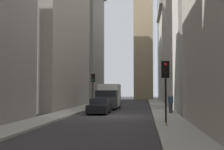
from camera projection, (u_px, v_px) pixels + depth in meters
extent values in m
plane|color=#302D30|center=(112.00, 116.00, 25.94)|extent=(135.00, 135.00, 0.00)
cube|color=#A8A399|center=(60.00, 115.00, 26.42)|extent=(90.00, 2.20, 0.14)
cube|color=#A8A399|center=(166.00, 116.00, 25.46)|extent=(90.00, 2.20, 0.14)
cube|color=#A8A091|center=(189.00, 48.00, 55.30)|extent=(14.56, 10.00, 19.14)
cube|color=gray|center=(159.00, 13.00, 56.16)|extent=(14.56, 0.50, 0.60)
cube|color=gray|center=(73.00, 40.00, 57.39)|extent=(13.68, 10.00, 22.83)
cube|color=gray|center=(36.00, 0.00, 38.21)|extent=(18.56, 10.00, 26.53)
cube|color=#9E8966|center=(143.00, 43.00, 69.16)|extent=(4.19, 4.19, 25.22)
cube|color=silver|center=(110.00, 95.00, 36.49)|extent=(4.60, 2.25, 2.60)
cube|color=#38383D|center=(106.00, 99.00, 33.29)|extent=(1.90, 2.25, 1.90)
cube|color=black|center=(106.00, 93.00, 33.32)|extent=(1.92, 2.09, 0.64)
cylinder|color=black|center=(116.00, 106.00, 33.15)|extent=(0.88, 0.28, 0.88)
cylinder|color=black|center=(97.00, 106.00, 33.36)|extent=(0.88, 0.28, 0.88)
cylinder|color=black|center=(119.00, 104.00, 37.72)|extent=(0.88, 0.28, 0.88)
cylinder|color=black|center=(103.00, 104.00, 37.93)|extent=(0.88, 0.28, 0.88)
cube|color=black|center=(100.00, 108.00, 28.28)|extent=(4.30, 1.78, 0.70)
cube|color=black|center=(100.00, 101.00, 28.51)|extent=(2.10, 1.58, 0.54)
cylinder|color=black|center=(106.00, 111.00, 26.85)|extent=(0.64, 0.22, 0.64)
cylinder|color=black|center=(88.00, 111.00, 27.01)|extent=(0.64, 0.22, 0.64)
cylinder|color=black|center=(110.00, 109.00, 29.53)|extent=(0.64, 0.22, 0.64)
cylinder|color=black|center=(94.00, 109.00, 29.70)|extent=(0.64, 0.22, 0.64)
cylinder|color=black|center=(166.00, 99.00, 19.67)|extent=(0.12, 0.12, 2.94)
cube|color=black|center=(166.00, 69.00, 19.76)|extent=(0.28, 0.32, 0.90)
cube|color=black|center=(165.00, 69.00, 19.91)|extent=(0.03, 0.52, 1.10)
sphere|color=red|center=(166.00, 64.00, 19.61)|extent=(0.20, 0.20, 0.20)
sphere|color=black|center=(166.00, 69.00, 19.60)|extent=(0.20, 0.20, 0.20)
sphere|color=black|center=(166.00, 74.00, 19.59)|extent=(0.20, 0.20, 0.20)
cylinder|color=black|center=(93.00, 93.00, 40.52)|extent=(0.12, 0.12, 3.15)
cube|color=black|center=(93.00, 78.00, 40.61)|extent=(0.28, 0.32, 0.90)
cube|color=black|center=(93.00, 78.00, 40.76)|extent=(0.03, 0.52, 1.10)
sphere|color=black|center=(93.00, 76.00, 40.47)|extent=(0.20, 0.20, 0.20)
sphere|color=black|center=(93.00, 78.00, 40.45)|extent=(0.20, 0.20, 0.20)
sphere|color=green|center=(93.00, 80.00, 40.44)|extent=(0.20, 0.20, 0.20)
cylinder|color=#33333D|center=(172.00, 108.00, 27.35)|extent=(0.16, 0.16, 0.90)
cylinder|color=#33333D|center=(170.00, 108.00, 27.37)|extent=(0.16, 0.16, 0.90)
cube|color=navy|center=(171.00, 100.00, 27.40)|extent=(0.26, 0.44, 0.59)
sphere|color=beige|center=(171.00, 95.00, 27.42)|extent=(0.22, 0.22, 0.22)
cylinder|color=brown|center=(166.00, 124.00, 17.80)|extent=(0.07, 0.07, 0.20)
cylinder|color=brown|center=(166.00, 122.00, 17.80)|extent=(0.03, 0.03, 0.07)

